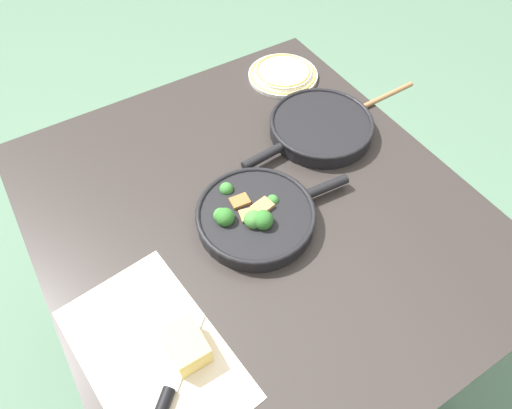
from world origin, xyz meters
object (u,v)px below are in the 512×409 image
at_px(skillet_broccoli, 256,216).
at_px(grater_knife, 169,390).
at_px(cheese_block, 187,346).
at_px(dinner_plate_stack, 283,73).
at_px(skillet_eggs, 320,127).
at_px(wooden_spoon, 357,110).

relative_size(skillet_broccoli, grater_knife, 2.03).
height_order(cheese_block, dinner_plate_stack, cheese_block).
distance_m(skillet_eggs, grater_knife, 0.76).
distance_m(grater_knife, cheese_block, 0.08).
xyz_separation_m(skillet_broccoli, skillet_eggs, (-0.16, 0.31, -0.00)).
height_order(skillet_broccoli, cheese_block, skillet_broccoli).
distance_m(skillet_eggs, dinner_plate_stack, 0.27).
relative_size(grater_knife, cheese_block, 2.20).
distance_m(skillet_broccoli, skillet_eggs, 0.35).
relative_size(skillet_broccoli, cheese_block, 4.47).
height_order(wooden_spoon, dinner_plate_stack, dinner_plate_stack).
bearing_deg(cheese_block, dinner_plate_stack, 134.37).
bearing_deg(skillet_broccoli, skillet_eggs, 32.77).
bearing_deg(skillet_eggs, skillet_broccoli, 23.53).
height_order(skillet_broccoli, wooden_spoon, skillet_broccoli).
bearing_deg(wooden_spoon, cheese_block, 25.71).
bearing_deg(dinner_plate_stack, skillet_eggs, -11.60).
xyz_separation_m(skillet_eggs, wooden_spoon, (-0.02, 0.14, -0.02)).
bearing_deg(skillet_eggs, wooden_spoon, -178.53).
bearing_deg(wooden_spoon, skillet_broccoli, 20.17).
xyz_separation_m(skillet_eggs, dinner_plate_stack, (-0.26, 0.05, -0.01)).
distance_m(wooden_spoon, grater_knife, 0.89).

